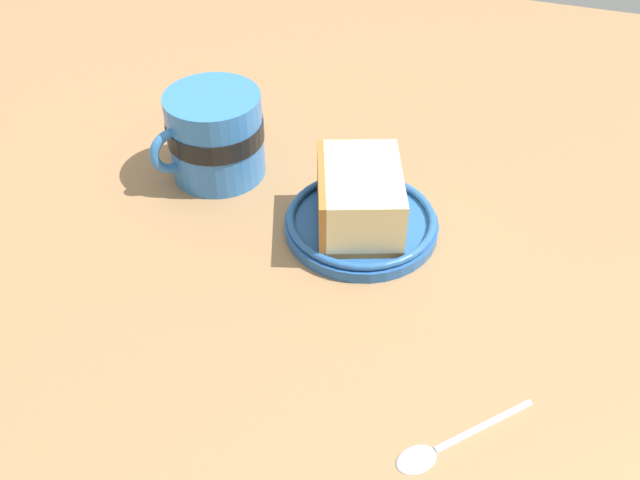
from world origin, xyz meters
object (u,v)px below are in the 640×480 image
teaspoon (438,446)px  small_plate (361,223)px  cake_slice (359,197)px  tea_mug (215,134)px

teaspoon → small_plate: bearing=-151.0°
small_plate → cake_slice: cake_slice is taller
cake_slice → teaspoon: (20.07, 11.41, -3.47)cm
small_plate → tea_mug: tea_mug is taller
small_plate → cake_slice: size_ratio=1.17×
small_plate → tea_mug: (-4.13, -16.15, 3.64)cm
small_plate → tea_mug: size_ratio=1.31×
cake_slice → teaspoon: cake_slice is taller
cake_slice → teaspoon: 23.34cm
small_plate → cake_slice: 2.96cm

